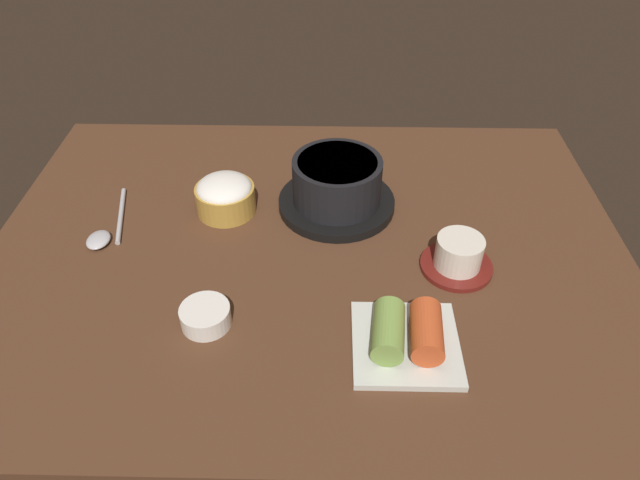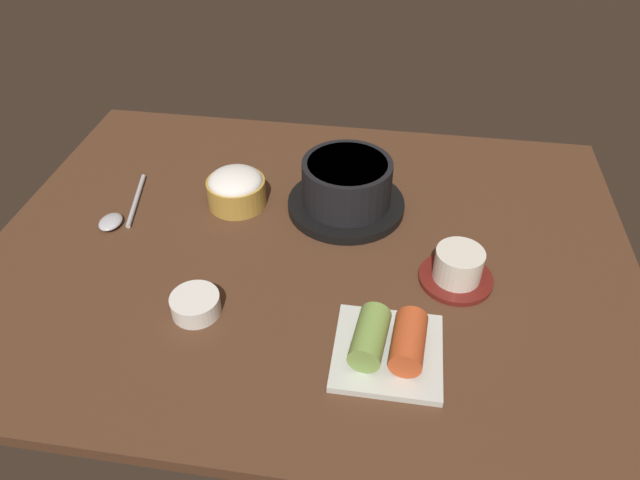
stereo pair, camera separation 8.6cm
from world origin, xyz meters
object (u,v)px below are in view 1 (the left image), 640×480
(tea_cup_with_saucer, at_px, (458,256))
(stone_pot, at_px, (337,186))
(side_bowl_near, at_px, (205,315))
(rice_bowl, at_px, (225,195))
(spoon, at_px, (105,233))
(kimchi_plate, at_px, (407,336))

(tea_cup_with_saucer, bearing_deg, stone_pot, 140.16)
(stone_pot, height_order, side_bowl_near, stone_pot)
(rice_bowl, height_order, spoon, rice_bowl)
(stone_pot, bearing_deg, side_bowl_near, -123.45)
(stone_pot, height_order, tea_cup_with_saucer, stone_pot)
(kimchi_plate, relative_size, spoon, 0.83)
(stone_pot, xyz_separation_m, side_bowl_near, (-0.18, -0.27, -0.03))
(spoon, bearing_deg, side_bowl_near, -42.99)
(tea_cup_with_saucer, bearing_deg, kimchi_plate, -120.60)
(kimchi_plate, distance_m, spoon, 0.51)
(kimchi_plate, bearing_deg, stone_pot, 106.53)
(rice_bowl, relative_size, spoon, 0.59)
(stone_pot, bearing_deg, kimchi_plate, -73.47)
(tea_cup_with_saucer, distance_m, side_bowl_near, 0.37)
(stone_pot, xyz_separation_m, rice_bowl, (-0.19, -0.01, -0.01))
(kimchi_plate, height_order, side_bowl_near, kimchi_plate)
(stone_pot, height_order, spoon, stone_pot)
(tea_cup_with_saucer, distance_m, spoon, 0.55)
(tea_cup_with_saucer, relative_size, spoon, 0.65)
(tea_cup_with_saucer, relative_size, kimchi_plate, 0.78)
(spoon, bearing_deg, rice_bowl, 21.20)
(stone_pot, distance_m, side_bowl_near, 0.32)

